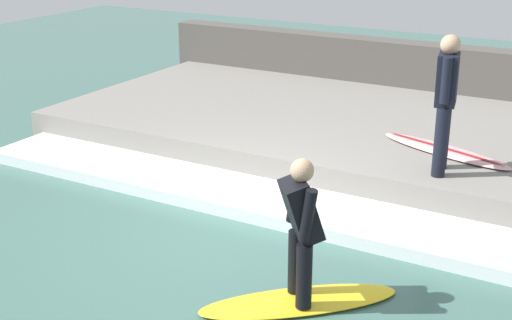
% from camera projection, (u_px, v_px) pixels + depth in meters
% --- Properties ---
extents(ground_plane, '(28.00, 28.00, 0.00)m').
position_uv_depth(ground_plane, '(232.00, 231.00, 8.27)').
color(ground_plane, '#426B60').
extents(concrete_ledge, '(4.40, 9.06, 0.46)m').
position_uv_depth(concrete_ledge, '(349.00, 132.00, 11.07)').
color(concrete_ledge, gray).
rests_on(concrete_ledge, ground_plane).
extents(back_wall, '(0.50, 9.51, 1.24)m').
position_uv_depth(back_wall, '(402.00, 76.00, 12.94)').
color(back_wall, '#544F49').
rests_on(back_wall, ground_plane).
extents(wave_foam_crest, '(1.05, 8.60, 0.16)m').
position_uv_depth(wave_foam_crest, '(265.00, 201.00, 8.89)').
color(wave_foam_crest, white).
rests_on(wave_foam_crest, ground_plane).
extents(surfboard_riding, '(1.68, 1.79, 0.06)m').
position_uv_depth(surfboard_riding, '(299.00, 301.00, 6.76)').
color(surfboard_riding, yellow).
rests_on(surfboard_riding, ground_plane).
extents(surfer_riding, '(0.52, 0.52, 1.41)m').
position_uv_depth(surfer_riding, '(301.00, 223.00, 6.48)').
color(surfer_riding, black).
rests_on(surfer_riding, surfboard_riding).
extents(surfer_waiting_near, '(0.56, 0.31, 1.70)m').
position_uv_depth(surfer_waiting_near, '(446.00, 97.00, 8.47)').
color(surfer_waiting_near, black).
rests_on(surfer_waiting_near, concrete_ledge).
extents(surfboard_waiting_near, '(1.06, 2.00, 0.07)m').
position_uv_depth(surfboard_waiting_near, '(444.00, 150.00, 9.46)').
color(surfboard_waiting_near, beige).
rests_on(surfboard_waiting_near, concrete_ledge).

